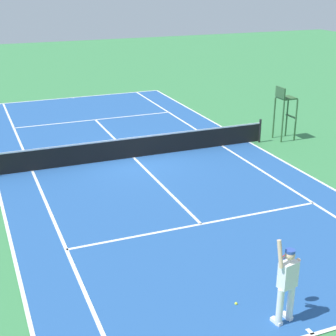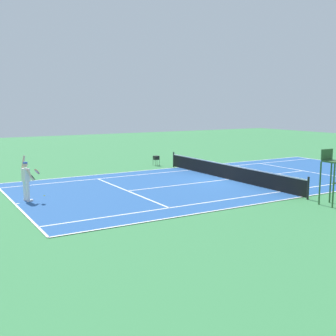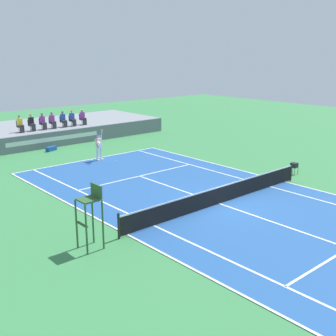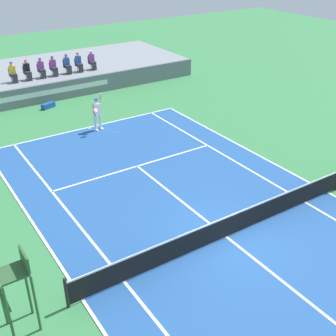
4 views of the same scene
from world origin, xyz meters
name	(u,v)px [view 1 (image 1 of 4)]	position (x,y,z in m)	size (l,w,h in m)	color
ground_plane	(134,159)	(0.00, 0.00, 0.00)	(80.00, 80.00, 0.00)	#387F47
court	(134,159)	(0.00, 0.00, 0.01)	(11.08, 23.88, 0.03)	#235193
net	(134,147)	(0.00, 0.00, 0.52)	(11.98, 0.10, 1.07)	black
tennis_player	(287,283)	(0.33, 11.27, 0.99)	(0.74, 0.73, 2.08)	white
tennis_ball	(236,304)	(0.98, 10.34, 0.03)	(0.07, 0.07, 0.07)	#D1E533
umpire_chair	(285,106)	(-7.15, 0.00, 1.56)	(0.77, 0.77, 2.44)	#2D562D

